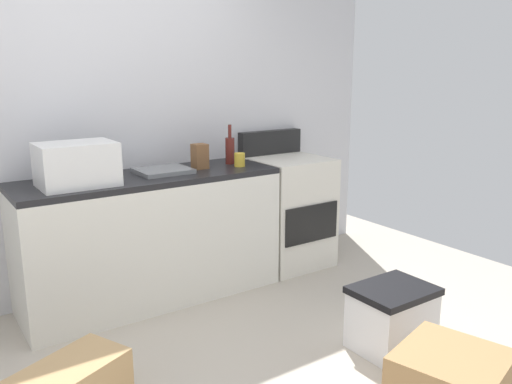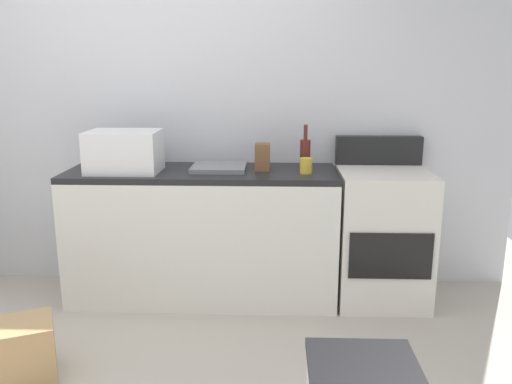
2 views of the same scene
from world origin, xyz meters
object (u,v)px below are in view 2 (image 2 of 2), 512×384
wine_bottle (305,153)px  coffee_mug (306,166)px  microwave (124,151)px  knife_block (262,157)px  stove_oven (381,234)px

wine_bottle → coffee_mug: 0.15m
wine_bottle → coffee_mug: size_ratio=3.00×
microwave → wine_bottle: wine_bottle is taller
wine_bottle → coffee_mug: (-0.00, -0.14, -0.06)m
microwave → coffee_mug: (1.19, -0.01, -0.09)m
knife_block → microwave: bearing=-175.0°
microwave → knife_block: bearing=5.0°
stove_oven → knife_block: size_ratio=6.11×
microwave → knife_block: 0.91m
microwave → knife_block: microwave is taller
coffee_mug → wine_bottle: bearing=89.9°
wine_bottle → knife_block: wine_bottle is taller
microwave → wine_bottle: (1.19, 0.12, -0.03)m
wine_bottle → knife_block: bearing=-171.3°
microwave → coffee_mug: 1.19m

